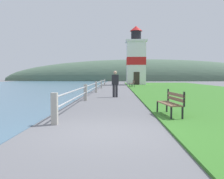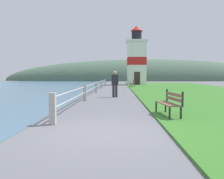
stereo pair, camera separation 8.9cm
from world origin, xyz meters
The scene contains 8 objects.
ground_plane centered at (0.00, 0.00, 0.00)m, with size 160.00×160.00×0.00m, color slate.
grass_verge centered at (7.65, 17.18, 0.03)m, with size 12.00×51.54×0.06m.
seawall_railing centered at (-1.55, 15.10, 0.57)m, with size 0.18×28.39×0.95m.
park_bench_near centered at (2.21, 2.49, 0.54)m, with size 0.66×1.70×0.94m.
park_bench_midway centered at (2.18, 24.64, 0.54)m, with size 0.58×1.63×0.94m.
lighthouse centered at (3.20, 33.29, 3.96)m, with size 3.30×3.30×9.21m.
person_strolling centered at (0.15, 10.38, 0.96)m, with size 0.47×0.31×1.77m.
distant_hillside centered at (8.00, 64.36, 0.00)m, with size 80.00×16.00×12.00m.
Camera 2 is at (0.40, -6.27, 1.46)m, focal length 40.00 mm.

